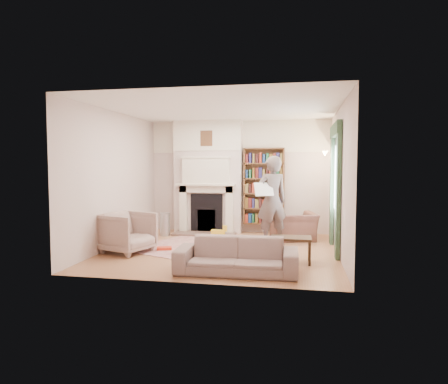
% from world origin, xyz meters
% --- Properties ---
extents(floor, '(4.50, 4.50, 0.00)m').
position_xyz_m(floor, '(0.00, 0.00, 0.00)').
color(floor, '#99633D').
rests_on(floor, ground).
extents(ceiling, '(4.50, 4.50, 0.00)m').
position_xyz_m(ceiling, '(0.00, 0.00, 2.80)').
color(ceiling, white).
rests_on(ceiling, wall_back).
extents(wall_back, '(4.50, 0.00, 4.50)m').
position_xyz_m(wall_back, '(0.00, 2.25, 1.40)').
color(wall_back, beige).
rests_on(wall_back, floor).
extents(wall_front, '(4.50, 0.00, 4.50)m').
position_xyz_m(wall_front, '(0.00, -2.25, 1.40)').
color(wall_front, beige).
rests_on(wall_front, floor).
extents(wall_left, '(0.00, 4.50, 4.50)m').
position_xyz_m(wall_left, '(-2.25, 0.00, 1.40)').
color(wall_left, beige).
rests_on(wall_left, floor).
extents(wall_right, '(0.00, 4.50, 4.50)m').
position_xyz_m(wall_right, '(2.25, 0.00, 1.40)').
color(wall_right, beige).
rests_on(wall_right, floor).
extents(fireplace, '(1.70, 0.58, 2.80)m').
position_xyz_m(fireplace, '(-0.75, 2.05, 1.39)').
color(fireplace, beige).
rests_on(fireplace, floor).
extents(bookcase, '(1.00, 0.24, 1.85)m').
position_xyz_m(bookcase, '(0.65, 2.12, 1.18)').
color(bookcase, brown).
rests_on(bookcase, floor).
extents(window, '(0.02, 0.90, 1.30)m').
position_xyz_m(window, '(2.23, 0.40, 1.45)').
color(window, silver).
rests_on(window, wall_right).
extents(curtain_left, '(0.07, 0.32, 2.40)m').
position_xyz_m(curtain_left, '(2.20, -0.30, 1.20)').
color(curtain_left, '#2D462D').
rests_on(curtain_left, floor).
extents(curtain_right, '(0.07, 0.32, 2.40)m').
position_xyz_m(curtain_right, '(2.20, 1.10, 1.20)').
color(curtain_right, '#2D462D').
rests_on(curtain_right, floor).
extents(pelmet, '(0.09, 1.70, 0.24)m').
position_xyz_m(pelmet, '(2.19, 0.40, 2.38)').
color(pelmet, '#2D462D').
rests_on(pelmet, wall_right).
extents(wall_sconce, '(0.20, 0.24, 0.24)m').
position_xyz_m(wall_sconce, '(2.03, 1.50, 1.90)').
color(wall_sconce, gold).
rests_on(wall_sconce, wall_right).
extents(rug, '(3.25, 2.91, 0.01)m').
position_xyz_m(rug, '(-0.38, 0.02, 0.01)').
color(rug, beige).
rests_on(rug, floor).
extents(armchair_reading, '(1.16, 1.07, 0.63)m').
position_xyz_m(armchair_reading, '(1.39, 1.35, 0.31)').
color(armchair_reading, '#432D24').
rests_on(armchair_reading, floor).
extents(armchair_left, '(1.09, 1.07, 0.79)m').
position_xyz_m(armchair_left, '(-1.75, -0.55, 0.39)').
color(armchair_left, '#C0B39E').
rests_on(armchair_left, floor).
extents(sofa, '(1.93, 0.80, 0.56)m').
position_xyz_m(sofa, '(0.55, -1.61, 0.28)').
color(sofa, gray).
rests_on(sofa, floor).
extents(man_reading, '(0.82, 0.73, 1.89)m').
position_xyz_m(man_reading, '(0.94, 0.75, 0.94)').
color(man_reading, '#584C47').
rests_on(man_reading, floor).
extents(newspaper, '(0.42, 0.30, 0.28)m').
position_xyz_m(newspaper, '(0.79, 0.55, 1.20)').
color(newspaper, white).
rests_on(newspaper, man_reading).
extents(coffee_table, '(0.70, 0.45, 0.45)m').
position_xyz_m(coffee_table, '(1.38, -0.74, 0.23)').
color(coffee_table, black).
rests_on(coffee_table, floor).
extents(paraffin_heater, '(0.24, 0.24, 0.55)m').
position_xyz_m(paraffin_heater, '(-1.65, 1.35, 0.28)').
color(paraffin_heater, '#ADAFB5').
rests_on(paraffin_heater, floor).
extents(rocking_horse, '(0.47, 0.20, 0.40)m').
position_xyz_m(rocking_horse, '(-0.21, 0.63, 0.20)').
color(rocking_horse, yellow).
rests_on(rocking_horse, rug).
extents(board_game, '(0.47, 0.47, 0.03)m').
position_xyz_m(board_game, '(-0.06, -0.23, 0.03)').
color(board_game, gold).
rests_on(board_game, rug).
extents(game_box_lid, '(0.34, 0.28, 0.05)m').
position_xyz_m(game_box_lid, '(-1.13, -0.21, 0.04)').
color(game_box_lid, red).
rests_on(game_box_lid, rug).
extents(comic_annuals, '(0.87, 0.53, 0.02)m').
position_xyz_m(comic_annuals, '(0.22, -0.44, 0.02)').
color(comic_annuals, red).
rests_on(comic_annuals, rug).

